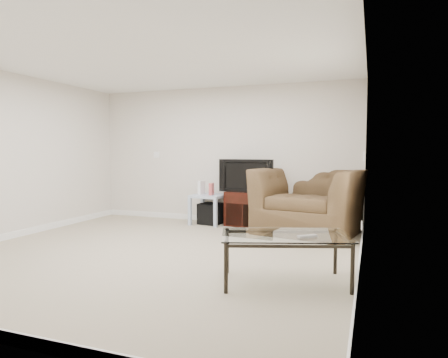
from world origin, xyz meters
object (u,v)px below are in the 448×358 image
(subwoofer, at_px, (211,214))
(recliner, at_px, (309,190))
(tv_stand, at_px, (248,209))
(coffee_table, at_px, (285,259))
(side_table, at_px, (209,209))
(television, at_px, (248,175))

(subwoofer, relative_size, recliner, 0.23)
(tv_stand, xyz_separation_m, recliner, (1.09, -0.23, 0.39))
(subwoofer, distance_m, coffee_table, 3.36)
(tv_stand, height_order, side_table, tv_stand)
(television, xyz_separation_m, coffee_table, (1.24, -2.81, -0.65))
(recliner, bearing_deg, coffee_table, -76.53)
(side_table, xyz_separation_m, subwoofer, (0.03, 0.02, -0.08))
(tv_stand, relative_size, side_table, 1.30)
(tv_stand, bearing_deg, subwoofer, -166.60)
(coffee_table, bearing_deg, recliner, 93.21)
(recliner, relative_size, coffee_table, 1.27)
(tv_stand, relative_size, television, 0.79)
(television, height_order, side_table, television)
(television, distance_m, subwoofer, 0.98)
(side_table, height_order, recliner, recliner)
(side_table, height_order, coffee_table, side_table)
(subwoofer, bearing_deg, tv_stand, 6.93)
(television, bearing_deg, subwoofer, -171.23)
(side_table, xyz_separation_m, recliner, (1.81, -0.13, 0.43))
(subwoofer, distance_m, recliner, 1.85)
(coffee_table, bearing_deg, side_table, 125.58)
(subwoofer, bearing_deg, television, 4.45)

